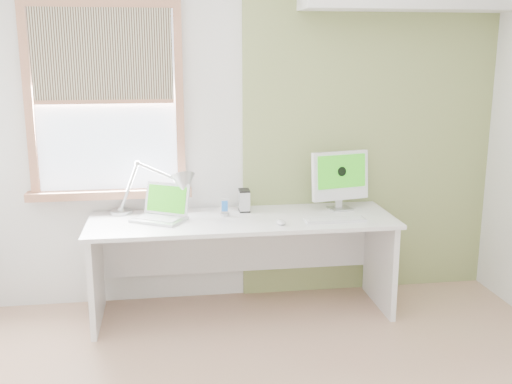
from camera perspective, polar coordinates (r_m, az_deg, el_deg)
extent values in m
cube|color=white|center=(4.59, -1.30, 5.66)|extent=(4.00, 0.02, 2.60)
cube|color=white|center=(1.29, 19.20, -15.38)|extent=(4.00, 0.02, 2.60)
cube|color=#8C9C5D|center=(4.80, 10.73, 5.76)|extent=(2.00, 0.02, 2.60)
cube|color=#AE7154|center=(4.59, -20.75, 7.96)|extent=(0.06, 0.06, 1.42)
cube|color=#AE7154|center=(4.49, -7.28, 8.60)|extent=(0.06, 0.06, 1.42)
cube|color=#AE7154|center=(4.51, -14.60, 16.96)|extent=(1.00, 0.06, 0.06)
cube|color=#AE7154|center=(4.59, -13.65, -0.16)|extent=(1.20, 0.14, 0.06)
cube|color=#D1E2F9|center=(4.53, -14.07, 8.35)|extent=(1.00, 0.01, 1.30)
cube|color=beige|center=(4.47, -14.36, 12.45)|extent=(0.98, 0.02, 0.65)
cube|color=#AE7154|center=(4.49, -14.13, 8.30)|extent=(0.98, 0.03, 0.03)
cube|color=white|center=(4.33, -1.29, -2.71)|extent=(2.20, 0.70, 0.03)
cube|color=white|center=(4.45, -14.93, -7.68)|extent=(0.04, 0.64, 0.70)
cube|color=white|center=(4.68, 11.67, -6.44)|extent=(0.04, 0.64, 0.70)
cube|color=white|center=(4.71, -1.76, -4.75)|extent=(2.08, 0.02, 0.48)
cylinder|color=#B2B4B7|center=(4.57, -12.68, -1.85)|extent=(0.20, 0.20, 0.02)
sphere|color=#B2B4B7|center=(4.56, -12.69, -1.64)|extent=(0.06, 0.06, 0.05)
cylinder|color=#B2B4B7|center=(4.50, -11.94, 0.49)|extent=(0.17, 0.06, 0.36)
sphere|color=#B2B4B7|center=(4.44, -11.18, 2.68)|extent=(0.05, 0.05, 0.04)
cylinder|color=#B2B4B7|center=(4.39, -9.23, 1.87)|extent=(0.31, 0.14, 0.14)
sphere|color=#B2B4B7|center=(4.35, -7.24, 1.05)|extent=(0.05, 0.05, 0.04)
cone|color=#B2B4B7|center=(4.35, -6.84, 0.66)|extent=(0.22, 0.26, 0.22)
cube|color=#B2B4B7|center=(4.32, -9.19, -2.58)|extent=(0.43, 0.39, 0.02)
cube|color=#B2B5B7|center=(4.32, -9.20, -2.44)|extent=(0.33, 0.28, 0.00)
cube|color=#B2B4B7|center=(4.39, -8.43, -0.64)|extent=(0.34, 0.24, 0.23)
cube|color=#289013|center=(4.39, -8.48, -0.66)|extent=(0.29, 0.20, 0.19)
cylinder|color=#B2B4B7|center=(4.40, -2.99, -2.12)|extent=(0.07, 0.07, 0.02)
cube|color=#B2B4B7|center=(4.39, -3.00, -1.32)|extent=(0.05, 0.01, 0.11)
cube|color=#194C99|center=(4.38, -2.99, -1.34)|extent=(0.04, 0.00, 0.08)
cube|color=#B2B4B7|center=(4.51, -1.13, -0.79)|extent=(0.08, 0.13, 0.16)
cube|color=black|center=(4.49, -1.13, 0.16)|extent=(0.08, 0.13, 0.01)
cube|color=black|center=(4.53, -1.12, -1.72)|extent=(0.08, 0.13, 0.01)
cube|color=#B2B4B7|center=(4.62, 7.98, -1.56)|extent=(0.19, 0.18, 0.01)
cube|color=#B2B4B7|center=(4.63, 7.85, -0.55)|extent=(0.06, 0.03, 0.15)
cube|color=white|center=(4.58, 7.97, 1.55)|extent=(0.46, 0.17, 0.37)
cube|color=#289013|center=(4.55, 8.14, 1.94)|extent=(0.39, 0.11, 0.25)
cylinder|color=black|center=(4.55, 8.16, 1.94)|extent=(0.07, 0.02, 0.07)
cube|color=white|center=(4.29, 7.51, -2.65)|extent=(0.43, 0.13, 0.02)
cube|color=white|center=(4.29, 7.52, -2.54)|extent=(0.40, 0.10, 0.00)
ellipsoid|color=white|center=(4.18, 2.36, -2.87)|extent=(0.07, 0.11, 0.03)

